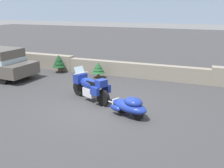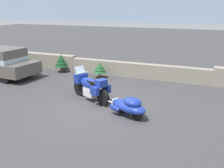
{
  "view_description": "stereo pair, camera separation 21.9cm",
  "coord_description": "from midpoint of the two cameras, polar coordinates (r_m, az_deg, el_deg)",
  "views": [
    {
      "loc": [
        3.88,
        -8.37,
        3.77
      ],
      "look_at": [
        0.35,
        0.65,
        0.85
      ],
      "focal_mm": 40.93,
      "sensor_mm": 36.0,
      "label": 1
    },
    {
      "loc": [
        4.08,
        -8.29,
        3.77
      ],
      "look_at": [
        0.35,
        0.65,
        0.85
      ],
      "focal_mm": 40.93,
      "sensor_mm": 36.0,
      "label": 2
    }
  ],
  "objects": [
    {
      "name": "ground_plane",
      "position": [
        9.97,
        -3.86,
        -5.48
      ],
      "size": [
        80.0,
        80.0,
        0.0
      ],
      "primitive_type": "plane",
      "color": "#38383A"
    },
    {
      "name": "car_shaped_trailer",
      "position": [
        9.13,
        3.28,
        -4.84
      ],
      "size": [
        2.14,
        1.29,
        0.76
      ],
      "color": "black",
      "rests_on": "ground"
    },
    {
      "name": "touring_motorcycle",
      "position": [
        10.68,
        -5.53,
        -0.46
      ],
      "size": [
        2.14,
        1.33,
        1.33
      ],
      "color": "black",
      "rests_on": "ground"
    },
    {
      "name": "pine_sapling_farther",
      "position": [
        15.62,
        -12.19,
        4.95
      ],
      "size": [
        0.78,
        0.78,
        1.07
      ],
      "color": "brown",
      "rests_on": "ground"
    },
    {
      "name": "stone_guard_wall",
      "position": [
        14.29,
        5.02,
        3.27
      ],
      "size": [
        24.0,
        0.54,
        0.94
      ],
      "color": "gray",
      "rests_on": "ground"
    },
    {
      "name": "pine_sapling_near",
      "position": [
        14.12,
        -3.55,
        3.55
      ],
      "size": [
        0.74,
        0.74,
        0.87
      ],
      "color": "brown",
      "rests_on": "ground"
    }
  ]
}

